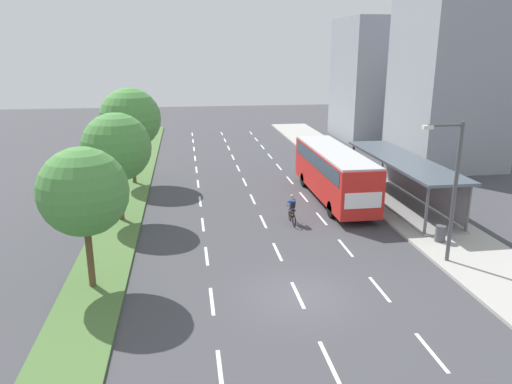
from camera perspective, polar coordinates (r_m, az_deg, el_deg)
name	(u,v)px	position (r m, az deg, el deg)	size (l,w,h in m)	color
ground_plane	(298,296)	(20.36, 4.95, -12.00)	(140.00, 140.00, 0.00)	#424247
median_strip	(135,179)	(38.84, -13.96, 1.53)	(2.60, 52.00, 0.12)	#4C7038
sidewalk_right	(353,171)	(40.92, 11.29, 2.46)	(4.50, 52.00, 0.15)	#ADAAA3
lane_divider_left	(198,184)	(36.72, -6.77, 0.97)	(0.14, 47.01, 0.01)	white
lane_divider_center	(245,182)	(36.96, -1.34, 1.19)	(0.14, 47.01, 0.01)	white
lane_divider_right	(290,180)	(37.53, 3.97, 1.38)	(0.14, 47.01, 0.01)	white
bus_shelter	(405,176)	(32.63, 17.03, 1.80)	(2.90, 12.50, 2.86)	gray
bus	(333,169)	(32.50, 9.02, 2.63)	(2.54, 11.29, 3.37)	red
cyclist	(292,210)	(28.01, 4.24, -2.15)	(0.46, 1.82, 1.71)	black
median_tree_nearest	(83,192)	(20.54, -19.49, 0.00)	(3.59, 3.59, 5.88)	brown
median_tree_second	(116,147)	(28.46, -15.96, 5.01)	(3.87, 3.87, 6.20)	brown
median_tree_third	(130,119)	(36.55, -14.46, 8.29)	(4.37, 4.37, 6.94)	brown
streetlight	(452,183)	(23.49, 21.89, 0.95)	(1.91, 0.24, 6.50)	#4C4C51
trash_bin	(440,234)	(26.81, 20.71, -4.55)	(0.52, 0.52, 0.85)	#4C4C51
building_near_right	(456,21)	(44.96, 22.25, 18.01)	(7.33, 8.80, 23.75)	#8E939E
building_mid_right	(374,80)	(56.36, 13.61, 12.60)	(7.32, 9.26, 12.89)	#8E939E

